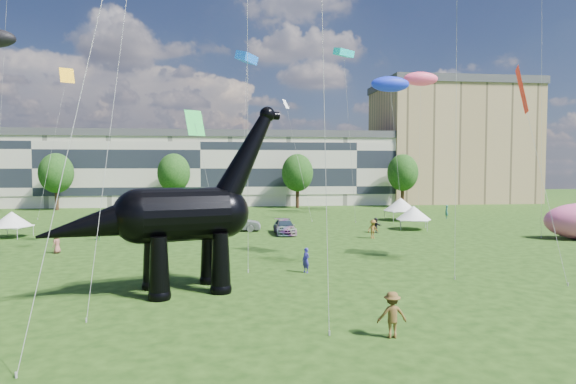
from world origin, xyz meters
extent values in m
plane|color=#16330C|center=(0.00, 0.00, 0.00)|extent=(220.00, 220.00, 0.00)
cube|color=beige|center=(-8.00, 62.00, 6.00)|extent=(78.00, 11.00, 12.00)
cube|color=tan|center=(40.00, 65.00, 11.00)|extent=(28.00, 18.00, 22.00)
cylinder|color=#382314|center=(-30.00, 53.00, 1.60)|extent=(0.56, 0.56, 3.20)
ellipsoid|color=#14380F|center=(-30.00, 53.00, 6.32)|extent=(5.20, 5.20, 6.24)
cylinder|color=#382314|center=(-12.00, 53.00, 1.60)|extent=(0.56, 0.56, 3.20)
ellipsoid|color=#14380F|center=(-12.00, 53.00, 6.32)|extent=(5.20, 5.20, 6.24)
cylinder|color=#382314|center=(8.00, 53.00, 1.60)|extent=(0.56, 0.56, 3.20)
ellipsoid|color=#14380F|center=(8.00, 53.00, 6.32)|extent=(5.20, 5.20, 6.24)
cylinder|color=#382314|center=(26.00, 53.00, 1.60)|extent=(0.56, 0.56, 3.20)
ellipsoid|color=#14380F|center=(26.00, 53.00, 6.32)|extent=(5.20, 5.20, 6.24)
cone|color=black|center=(-6.35, -0.81, 1.62)|extent=(1.40, 1.40, 3.23)
sphere|color=black|center=(-6.35, -0.81, 0.19)|extent=(1.19, 1.19, 1.19)
cone|color=black|center=(-7.05, 1.46, 1.62)|extent=(1.40, 1.40, 3.23)
sphere|color=black|center=(-7.05, 1.46, 0.19)|extent=(1.19, 1.19, 1.19)
cone|color=black|center=(-3.26, 0.16, 1.62)|extent=(1.40, 1.40, 3.23)
sphere|color=black|center=(-3.26, 0.16, 0.19)|extent=(1.19, 1.19, 1.19)
cone|color=black|center=(-3.97, 2.42, 1.62)|extent=(1.40, 1.40, 3.23)
sphere|color=black|center=(-3.97, 2.42, 0.19)|extent=(1.19, 1.19, 1.19)
cylinder|color=black|center=(-5.26, 0.78, 4.20)|extent=(5.19, 4.13, 2.91)
sphere|color=black|center=(-7.42, 0.10, 4.20)|extent=(2.91, 2.91, 2.91)
sphere|color=black|center=(-3.10, 1.45, 4.20)|extent=(2.80, 2.80, 2.80)
cone|color=black|center=(-1.84, 1.84, 7.32)|extent=(4.36, 2.75, 5.71)
sphere|color=black|center=(-0.59, 2.24, 9.80)|extent=(0.91, 0.91, 0.91)
cylinder|color=black|center=(-0.28, 2.33, 9.74)|extent=(0.86, 0.68, 0.47)
cone|color=black|center=(-9.54, -0.56, 3.84)|extent=(6.11, 3.86, 3.16)
imported|color=silver|center=(-8.86, 22.61, 0.70)|extent=(1.94, 4.19, 1.39)
imported|color=slate|center=(-2.15, 24.97, 0.80)|extent=(4.95, 2.01, 1.60)
imported|color=silver|center=(-6.70, 23.47, 0.84)|extent=(6.58, 4.40, 1.68)
imported|color=#595960|center=(2.57, 22.27, 0.71)|extent=(2.06, 4.93, 1.42)
cube|color=white|center=(16.79, 24.18, 1.06)|extent=(3.67, 3.67, 0.12)
cone|color=white|center=(16.79, 24.18, 1.83)|extent=(4.65, 4.65, 1.45)
cylinder|color=#999999|center=(15.08, 23.33, 0.53)|extent=(0.06, 0.06, 1.06)
cylinder|color=#999999|center=(17.64, 22.46, 0.53)|extent=(0.06, 0.06, 1.06)
cylinder|color=#999999|center=(15.94, 25.89, 0.53)|extent=(0.06, 0.06, 1.06)
cylinder|color=#999999|center=(18.50, 25.03, 0.53)|extent=(0.06, 0.06, 1.06)
cube|color=white|center=(18.49, 33.01, 1.19)|extent=(3.39, 3.39, 0.13)
cone|color=white|center=(18.49, 33.01, 2.06)|extent=(4.29, 4.29, 1.62)
cylinder|color=#999999|center=(17.04, 31.43, 0.60)|extent=(0.06, 0.06, 1.19)
cylinder|color=#999999|center=(20.07, 31.56, 0.60)|extent=(0.06, 0.06, 1.19)
cylinder|color=#999999|center=(16.91, 34.46, 0.60)|extent=(0.06, 0.06, 1.19)
cylinder|color=#999999|center=(19.94, 34.59, 0.60)|extent=(0.06, 0.06, 1.19)
cube|color=silver|center=(-23.67, 22.89, 1.04)|extent=(3.23, 3.23, 0.11)
cone|color=silver|center=(-23.67, 22.89, 1.79)|extent=(4.09, 4.09, 1.42)
cylinder|color=#999999|center=(-22.57, 21.38, 0.52)|extent=(0.06, 0.06, 1.04)
cylinder|color=#999999|center=(-24.78, 24.40, 0.52)|extent=(0.06, 0.06, 1.04)
cylinder|color=#999999|center=(-22.17, 23.99, 0.52)|extent=(0.06, 0.06, 1.04)
imported|color=#2D716F|center=(25.30, 34.50, 0.87)|extent=(0.58, 0.73, 1.74)
imported|color=brown|center=(10.57, 18.39, 0.89)|extent=(1.30, 1.00, 1.78)
imported|color=#482E69|center=(-3.55, 33.19, 0.90)|extent=(1.04, 1.06, 1.79)
imported|color=#97574B|center=(-16.34, 13.57, 0.78)|extent=(0.73, 0.88, 1.55)
imported|color=#388C46|center=(-15.02, 20.10, 0.90)|extent=(1.10, 1.04, 1.79)
imported|color=black|center=(11.96, 22.11, 0.78)|extent=(0.96, 1.52, 1.56)
imported|color=brown|center=(3.66, -7.47, 0.92)|extent=(1.21, 0.72, 1.84)
imported|color=#312A9C|center=(2.03, 4.51, 0.80)|extent=(0.64, 0.70, 1.60)
imported|color=maroon|center=(-7.60, 9.03, 0.85)|extent=(0.93, 0.98, 1.69)
plane|color=red|center=(16.83, 5.08, 11.95)|extent=(2.04, 3.11, 3.06)
ellipsoid|color=#1326CC|center=(18.93, 38.90, 18.11)|extent=(5.60, 5.35, 2.09)
ellipsoid|color=#ED4168|center=(24.50, 41.95, 19.49)|extent=(5.44, 4.89, 1.98)
cube|color=#0DC3C9|center=(11.32, 34.19, 21.06)|extent=(2.93, 2.62, 1.06)
plane|color=#F8AD0D|center=(-24.93, 43.37, 19.20)|extent=(2.81, 2.21, 2.17)
plane|color=white|center=(4.59, 39.58, 15.28)|extent=(1.22, 1.47, 1.23)
cube|color=blue|center=(-0.81, 34.72, 20.24)|extent=(3.03, 3.67, 1.34)
plane|color=green|center=(-6.15, 20.98, 10.94)|extent=(2.50, 2.11, 2.45)
camera|label=1|loc=(-2.58, -25.63, 6.77)|focal=30.00mm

